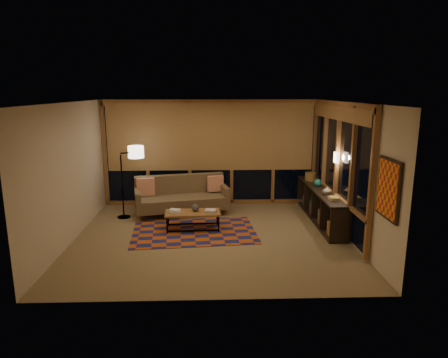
{
  "coord_description": "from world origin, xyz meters",
  "views": [
    {
      "loc": [
        -0.0,
        -7.68,
        2.93
      ],
      "look_at": [
        0.27,
        0.34,
        1.13
      ],
      "focal_mm": 32.0,
      "sensor_mm": 36.0,
      "label": 1
    }
  ],
  "objects_px": {
    "sofa": "(182,196)",
    "bookshelf": "(320,205)",
    "floor_lamp": "(122,183)",
    "coffee_table": "(193,221)"
  },
  "relations": [
    {
      "from": "sofa",
      "to": "bookshelf",
      "type": "height_order",
      "value": "sofa"
    },
    {
      "from": "sofa",
      "to": "floor_lamp",
      "type": "xyz_separation_m",
      "value": [
        -1.35,
        -0.23,
        0.39
      ]
    },
    {
      "from": "bookshelf",
      "to": "coffee_table",
      "type": "bearing_deg",
      "value": -169.67
    },
    {
      "from": "floor_lamp",
      "to": "bookshelf",
      "type": "height_order",
      "value": "floor_lamp"
    },
    {
      "from": "floor_lamp",
      "to": "coffee_table",
      "type": "bearing_deg",
      "value": -64.6
    },
    {
      "from": "sofa",
      "to": "floor_lamp",
      "type": "bearing_deg",
      "value": 177.64
    },
    {
      "from": "coffee_table",
      "to": "floor_lamp",
      "type": "distance_m",
      "value": 1.99
    },
    {
      "from": "floor_lamp",
      "to": "bookshelf",
      "type": "distance_m",
      "value": 4.58
    },
    {
      "from": "floor_lamp",
      "to": "bookshelf",
      "type": "relative_size",
      "value": 0.57
    },
    {
      "from": "sofa",
      "to": "bookshelf",
      "type": "relative_size",
      "value": 0.74
    }
  ]
}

